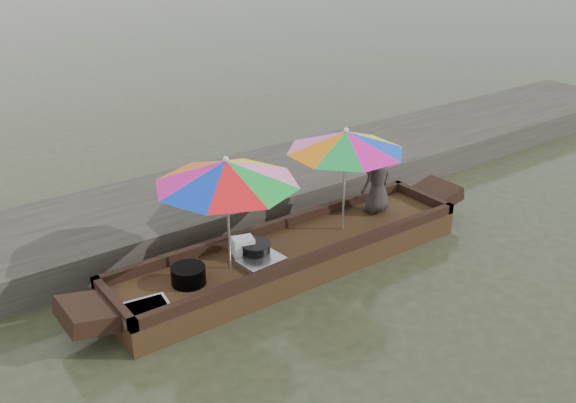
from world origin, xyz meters
TOP-DOWN VIEW (x-y plane):
  - water at (0.00, 0.00)m, footprint 80.00×80.00m
  - dock at (0.00, 2.20)m, footprint 22.00×2.20m
  - boat_hull at (0.00, 0.00)m, footprint 5.31×1.20m
  - cooking_pot at (-1.63, -0.02)m, footprint 0.43×0.43m
  - tray_crayfish at (-2.35, -0.30)m, footprint 0.63×0.47m
  - tray_scallop at (-0.61, -0.13)m, footprint 0.61×0.45m
  - charcoal_grill at (-0.56, 0.07)m, footprint 0.39×0.39m
  - supply_bag at (-0.69, 0.19)m, footprint 0.33×0.29m
  - vendor at (1.74, 0.16)m, footprint 0.57×0.40m
  - umbrella_bow at (-1.01, 0.00)m, footprint 1.84×1.84m
  - umbrella_stern at (0.92, 0.00)m, footprint 2.23×2.23m

SIDE VIEW (x-z plane):
  - water at x=0.00m, z-range 0.00..0.00m
  - boat_hull at x=0.00m, z-range 0.00..0.35m
  - dock at x=0.00m, z-range 0.00..0.50m
  - tray_scallop at x=-0.61m, z-range 0.35..0.41m
  - tray_crayfish at x=-2.35m, z-range 0.35..0.44m
  - charcoal_grill at x=-0.56m, z-range 0.35..0.53m
  - cooking_pot at x=-1.63m, z-range 0.35..0.58m
  - supply_bag at x=-0.69m, z-range 0.35..0.61m
  - vendor at x=1.74m, z-range 0.35..1.45m
  - umbrella_bow at x=-1.01m, z-range 0.35..1.90m
  - umbrella_stern at x=0.92m, z-range 0.35..1.90m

